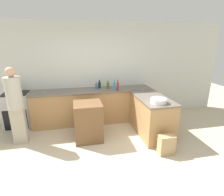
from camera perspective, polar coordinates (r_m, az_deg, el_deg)
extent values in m
plane|color=beige|center=(3.42, -1.92, -21.16)|extent=(14.00, 14.00, 0.00)
cube|color=silver|center=(5.04, -6.74, 8.41)|extent=(8.00, 0.06, 2.70)
cube|color=tan|center=(4.93, -5.98, -2.71)|extent=(3.23, 0.64, 0.88)
cube|color=#6B6056|center=(4.79, -6.15, 2.47)|extent=(3.26, 0.67, 0.04)
cube|color=tan|center=(4.36, 12.62, -5.83)|extent=(0.66, 1.32, 0.88)
cube|color=#6B6056|center=(4.20, 13.04, -0.04)|extent=(0.69, 1.35, 0.04)
cube|color=#ADADB2|center=(5.15, -28.29, -3.65)|extent=(0.65, 0.59, 0.92)
cube|color=black|center=(4.93, -28.97, -6.38)|extent=(0.55, 0.01, 0.52)
cube|color=black|center=(5.02, -29.06, 1.34)|extent=(0.60, 0.54, 0.01)
cube|color=brown|center=(4.03, -7.76, -7.57)|extent=(0.62, 0.60, 0.88)
cylinder|color=white|center=(3.81, 14.94, -0.88)|extent=(0.34, 0.34, 0.10)
cylinder|color=#386BB7|center=(4.84, -5.16, 3.74)|extent=(0.06, 0.06, 0.13)
cylinder|color=#386BB7|center=(4.82, -5.19, 4.80)|extent=(0.03, 0.03, 0.05)
cylinder|color=#475B1E|center=(4.85, -1.33, 3.99)|extent=(0.07, 0.07, 0.16)
cylinder|color=#475B1E|center=(4.83, -1.34, 5.26)|extent=(0.03, 0.03, 0.06)
cylinder|color=black|center=(4.92, -4.10, 4.17)|extent=(0.07, 0.07, 0.17)
cylinder|color=black|center=(4.89, -4.13, 5.47)|extent=(0.03, 0.03, 0.06)
cylinder|color=red|center=(4.68, 1.90, 3.80)|extent=(0.06, 0.06, 0.21)
cylinder|color=red|center=(4.65, 1.92, 5.55)|extent=(0.03, 0.03, 0.08)
cylinder|color=#338CBF|center=(4.67, 0.86, 3.68)|extent=(0.07, 0.07, 0.19)
cylinder|color=#338CBF|center=(4.64, 0.87, 5.30)|extent=(0.03, 0.03, 0.08)
cube|color=#ADA38E|center=(4.38, -27.96, -8.00)|extent=(0.28, 0.17, 0.81)
cylinder|color=#B7B2A3|center=(4.14, -29.42, 1.39)|extent=(0.31, 0.31, 0.68)
sphere|color=tan|center=(4.05, -30.34, 7.35)|extent=(0.20, 0.20, 0.20)
cube|color=tan|center=(3.76, 17.34, -14.41)|extent=(0.32, 0.18, 0.40)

